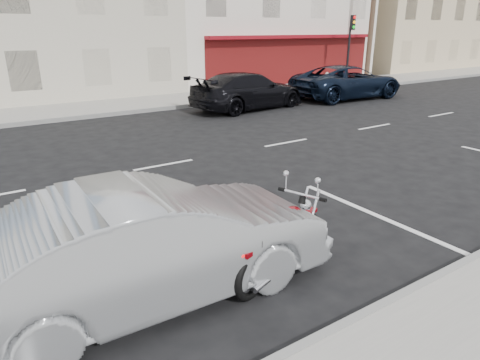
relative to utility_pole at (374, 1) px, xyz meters
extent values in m
plane|color=black|center=(-15.50, -8.60, -4.74)|extent=(120.00, 120.00, 0.00)
cube|color=#CAB48D|center=(10.50, 7.70, 0.76)|extent=(12.00, 12.00, 11.00)
cylinder|color=#422D1E|center=(0.00, 0.00, -0.09)|extent=(0.30, 0.30, 9.00)
cylinder|color=black|center=(-2.00, -0.20, -2.99)|extent=(0.12, 0.12, 3.20)
cube|color=black|center=(-2.00, -0.35, -1.19)|extent=(0.26, 0.18, 0.80)
cylinder|color=beige|center=(-3.50, -0.10, -4.29)|extent=(0.20, 0.20, 0.60)
sphere|color=beige|center=(-3.50, -0.10, -3.97)|extent=(0.20, 0.20, 0.20)
torus|color=black|center=(-16.83, -13.72, -4.42)|extent=(0.67, 0.33, 0.67)
torus|color=black|center=(-18.20, -14.21, -4.42)|extent=(0.67, 0.33, 0.67)
cube|color=maroon|center=(-16.83, -13.72, -4.07)|extent=(0.36, 0.24, 0.05)
cube|color=maroon|center=(-18.24, -14.22, -4.05)|extent=(0.34, 0.25, 0.06)
cube|color=gray|center=(-17.56, -13.98, -4.36)|extent=(0.50, 0.42, 0.34)
ellipsoid|color=maroon|center=(-17.37, -13.91, -3.94)|extent=(0.64, 0.51, 0.27)
cube|color=black|center=(-17.87, -14.09, -3.96)|extent=(0.67, 0.45, 0.09)
cylinder|color=silver|center=(-17.04, -13.80, -3.71)|extent=(0.27, 0.67, 0.04)
sphere|color=silver|center=(-16.91, -13.75, -3.92)|extent=(0.17, 0.17, 0.17)
cylinder|color=silver|center=(-17.82, -14.22, -4.52)|extent=(0.93, 0.39, 0.08)
cylinder|color=silver|center=(-17.91, -13.96, -4.52)|extent=(0.93, 0.39, 0.08)
cylinder|color=silver|center=(-16.87, -13.74, -4.12)|extent=(0.38, 0.17, 0.80)
cylinder|color=black|center=(-17.35, -13.91, -4.19)|extent=(0.78, 0.31, 0.49)
imported|color=#9DA0A4|center=(-19.89, -13.74, -3.98)|extent=(4.63, 1.71, 1.51)
imported|color=black|center=(-5.53, -3.54, -3.95)|extent=(5.84, 2.92, 1.59)
imported|color=black|center=(-11.19, -3.25, -3.97)|extent=(5.51, 2.77, 1.54)
camera|label=1|loc=(-21.61, -18.26, -1.46)|focal=32.00mm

